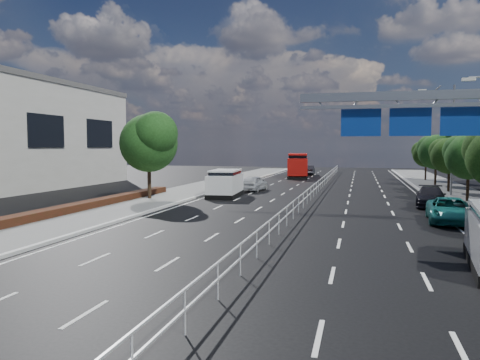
% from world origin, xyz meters
% --- Properties ---
extents(ground, '(160.00, 160.00, 0.00)m').
position_xyz_m(ground, '(0.00, 0.00, 0.00)').
color(ground, black).
rests_on(ground, ground).
extents(kerb_near, '(0.25, 140.00, 0.15)m').
position_xyz_m(kerb_near, '(-9.00, 0.00, 0.07)').
color(kerb_near, silver).
rests_on(kerb_near, ground).
extents(median_fence, '(0.05, 85.00, 1.02)m').
position_xyz_m(median_fence, '(0.00, 22.50, 0.53)').
color(median_fence, silver).
rests_on(median_fence, ground).
extents(hedge_near, '(1.00, 36.00, 0.44)m').
position_xyz_m(hedge_near, '(-13.30, 5.00, 0.36)').
color(hedge_near, black).
rests_on(hedge_near, sidewalk_near).
extents(overhead_gantry, '(10.24, 0.38, 7.45)m').
position_xyz_m(overhead_gantry, '(6.74, 10.05, 5.61)').
color(overhead_gantry, gray).
rests_on(overhead_gantry, ground).
extents(streetlight_far, '(2.78, 2.40, 9.00)m').
position_xyz_m(streetlight_far, '(10.50, 26.00, 5.21)').
color(streetlight_far, gray).
rests_on(streetlight_far, ground).
extents(near_tree_back, '(4.84, 4.51, 6.69)m').
position_xyz_m(near_tree_back, '(-11.94, 17.97, 4.61)').
color(near_tree_back, black).
rests_on(near_tree_back, ground).
extents(far_tree_e, '(3.63, 3.38, 5.13)m').
position_xyz_m(far_tree_e, '(11.25, 21.98, 3.56)').
color(far_tree_e, black).
rests_on(far_tree_e, ground).
extents(far_tree_f, '(3.52, 3.28, 5.02)m').
position_xyz_m(far_tree_f, '(11.24, 29.48, 3.49)').
color(far_tree_f, black).
rests_on(far_tree_f, ground).
extents(far_tree_g, '(3.96, 3.69, 5.45)m').
position_xyz_m(far_tree_g, '(11.25, 36.98, 3.75)').
color(far_tree_g, black).
rests_on(far_tree_g, ground).
extents(far_tree_h, '(3.41, 3.18, 4.91)m').
position_xyz_m(far_tree_h, '(11.24, 44.48, 3.42)').
color(far_tree_h, black).
rests_on(far_tree_h, ground).
extents(white_minivan, '(2.57, 5.23, 2.21)m').
position_xyz_m(white_minivan, '(-7.01, 21.66, 1.08)').
color(white_minivan, black).
rests_on(white_minivan, ground).
extents(red_bus, '(3.74, 10.87, 3.18)m').
position_xyz_m(red_bus, '(-4.49, 48.17, 1.66)').
color(red_bus, black).
rests_on(red_bus, ground).
extents(near_car_silver, '(2.15, 4.40, 1.45)m').
position_xyz_m(near_car_silver, '(-5.87, 27.15, 0.72)').
color(near_car_silver, '#ACAFB4').
rests_on(near_car_silver, ground).
extents(near_car_dark, '(1.53, 4.19, 1.37)m').
position_xyz_m(near_car_dark, '(-3.56, 53.34, 0.69)').
color(near_car_dark, black).
rests_on(near_car_dark, ground).
extents(parked_car_teal, '(2.57, 4.95, 1.33)m').
position_xyz_m(parked_car_teal, '(8.30, 12.00, 0.67)').
color(parked_car_teal, '#176966').
rests_on(parked_car_teal, ground).
extents(parked_car_dark, '(2.43, 4.84, 1.35)m').
position_xyz_m(parked_car_dark, '(8.30, 19.04, 0.68)').
color(parked_car_dark, black).
rests_on(parked_car_dark, ground).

